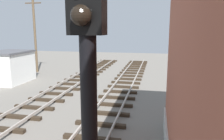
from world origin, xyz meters
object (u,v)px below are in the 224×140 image
at_px(signal_mast, 89,129).
at_px(utility_pole_far, 35,35).
at_px(control_hut, 10,67).
at_px(parked_car_silver, 10,60).

height_order(signal_mast, utility_pole_far, utility_pole_far).
xyz_separation_m(control_hut, utility_pole_far, (-0.22, 4.72, 2.67)).
height_order(control_hut, utility_pole_far, utility_pole_far).
height_order(parked_car_silver, utility_pole_far, utility_pole_far).
distance_m(signal_mast, parked_car_silver, 26.92).
relative_size(control_hut, parked_car_silver, 0.90).
bearing_deg(signal_mast, parked_car_silver, 128.98).
bearing_deg(signal_mast, control_hut, 129.85).
bearing_deg(parked_car_silver, control_hut, -53.03).
bearing_deg(parked_car_silver, utility_pole_far, -20.79).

